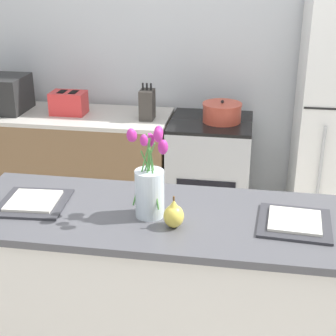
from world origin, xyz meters
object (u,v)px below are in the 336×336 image
(stove_range, at_px, (209,176))
(cooking_pot, at_px, (222,112))
(plate_setting_right, at_px, (295,222))
(toaster, at_px, (69,103))
(pear_figurine, at_px, (174,215))
(plate_setting_left, at_px, (34,202))
(knife_block, at_px, (147,104))
(flower_vase, at_px, (150,185))

(stove_range, height_order, cooking_pot, cooking_pot)
(plate_setting_right, relative_size, toaster, 1.17)
(stove_range, bearing_deg, toaster, -179.99)
(cooking_pot, bearing_deg, pear_figurine, -93.16)
(stove_range, relative_size, pear_figurine, 6.24)
(plate_setting_left, height_order, plate_setting_right, same)
(stove_range, relative_size, plate_setting_left, 2.73)
(plate_setting_left, xyz_separation_m, cooking_pot, (0.77, 1.59, 0.01))
(stove_range, distance_m, toaster, 1.21)
(pear_figurine, bearing_deg, knife_block, 105.24)
(flower_vase, relative_size, pear_figurine, 2.98)
(pear_figurine, relative_size, plate_setting_left, 0.44)
(plate_setting_right, xyz_separation_m, toaster, (-1.58, 1.60, 0.02))
(stove_range, height_order, toaster, toaster)
(plate_setting_left, relative_size, toaster, 1.17)
(toaster, bearing_deg, flower_vase, -59.57)
(pear_figurine, bearing_deg, plate_setting_right, 11.75)
(flower_vase, xyz_separation_m, pear_figurine, (0.12, -0.09, -0.09))
(plate_setting_left, distance_m, plate_setting_right, 1.19)
(knife_block, bearing_deg, flower_vase, -78.07)
(pear_figurine, bearing_deg, flower_vase, 144.41)
(toaster, height_order, cooking_pot, toaster)
(toaster, bearing_deg, pear_figurine, -57.86)
(plate_setting_right, bearing_deg, stove_range, 107.23)
(pear_figurine, xyz_separation_m, plate_setting_right, (0.51, 0.11, -0.05))
(plate_setting_left, bearing_deg, cooking_pot, 64.06)
(plate_setting_left, distance_m, toaster, 1.65)
(plate_setting_right, distance_m, cooking_pot, 1.64)
(cooking_pot, bearing_deg, plate_setting_right, -75.21)
(stove_range, distance_m, plate_setting_left, 1.82)
(pear_figurine, distance_m, toaster, 2.01)
(stove_range, distance_m, pear_figurine, 1.79)
(plate_setting_left, relative_size, knife_block, 1.22)
(pear_figurine, relative_size, cooking_pot, 0.50)
(knife_block, bearing_deg, pear_figurine, -74.76)
(stove_range, relative_size, plate_setting_right, 2.73)
(stove_range, height_order, flower_vase, flower_vase)
(flower_vase, xyz_separation_m, knife_block, (-0.33, 1.58, -0.09))
(flower_vase, bearing_deg, stove_range, 85.17)
(stove_range, bearing_deg, pear_figurine, -90.57)
(flower_vase, relative_size, plate_setting_right, 1.30)
(stove_range, xyz_separation_m, flower_vase, (-0.14, -1.62, 0.65))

